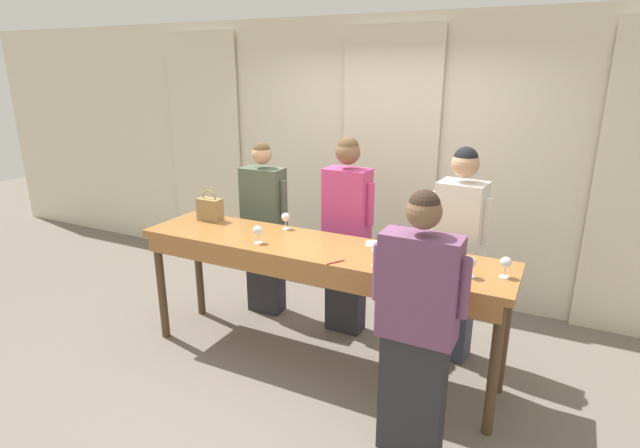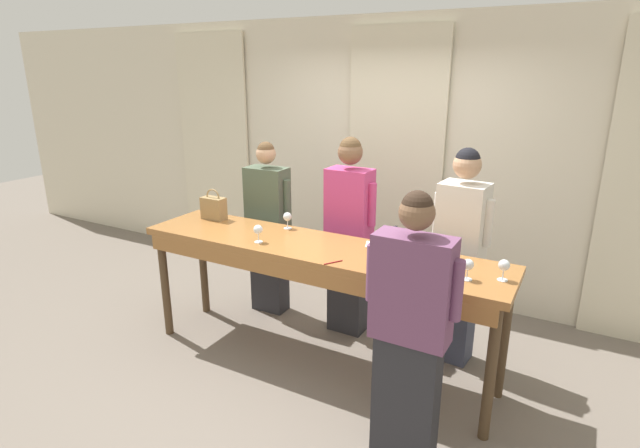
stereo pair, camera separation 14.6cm
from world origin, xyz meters
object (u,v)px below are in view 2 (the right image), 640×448
wine_glass_front_mid (258,230)px  wine_glass_center_mid (287,217)px  handbag (214,208)px  wine_glass_front_right (468,265)px  wine_glass_front_left (504,266)px  wine_bottle (394,256)px  wine_glass_center_left (375,253)px  wine_glass_center_right (447,261)px  guest_cream_sweater (459,255)px  tasting_bar (314,259)px  guest_pink_top (349,234)px  guest_olive_jacket (268,227)px  host_pouring (410,328)px

wine_glass_front_mid → wine_glass_center_mid: (0.01, 0.40, 0.00)m
handbag → wine_glass_front_right: handbag is taller
wine_glass_front_left → handbag: bearing=176.4°
wine_bottle → wine_glass_center_left: wine_bottle is taller
wine_glass_center_right → guest_cream_sweater: 0.72m
tasting_bar → wine_glass_center_right: (1.02, -0.07, 0.20)m
wine_bottle → wine_glass_center_left: 0.17m
wine_glass_center_left → guest_pink_top: guest_pink_top is taller
guest_olive_jacket → wine_glass_front_mid: bearing=-60.1°
wine_glass_front_mid → host_pouring: 1.48m
wine_glass_center_right → guest_pink_top: (-1.03, 0.69, -0.19)m
wine_glass_center_left → host_pouring: (0.42, -0.44, -0.24)m
tasting_bar → wine_glass_center_mid: size_ratio=20.97×
handbag → wine_glass_center_left: size_ratio=1.98×
wine_glass_center_left → wine_glass_center_mid: size_ratio=1.00×
wine_glass_front_left → wine_glass_center_right: (-0.34, -0.09, -0.00)m
wine_glass_center_mid → guest_pink_top: (0.40, 0.35, -0.19)m
handbag → guest_cream_sweater: (2.07, 0.44, -0.21)m
wine_glass_front_left → wine_glass_front_right: (-0.20, -0.10, -0.00)m
wine_glass_center_right → guest_pink_top: guest_pink_top is taller
wine_glass_front_right → wine_glass_center_mid: 1.60m
wine_glass_center_mid → guest_cream_sweater: size_ratio=0.08×
wine_glass_center_right → guest_pink_top: size_ratio=0.08×
tasting_bar → host_pouring: host_pouring is taller
wine_glass_front_right → guest_cream_sweater: guest_cream_sweater is taller
wine_glass_center_left → wine_glass_front_left: bearing=12.5°
wine_glass_front_right → guest_olive_jacket: 2.15m
wine_glass_center_left → guest_olive_jacket: (-1.41, 0.77, -0.26)m
wine_bottle → wine_glass_center_right: 0.34m
handbag → wine_glass_front_right: size_ratio=1.98×
wine_bottle → wine_glass_center_mid: bearing=157.3°
wine_glass_front_left → wine_glass_center_mid: (-1.77, 0.24, 0.00)m
handbag → guest_pink_top: 1.22m
wine_bottle → handbag: size_ratio=1.17×
tasting_bar → wine_glass_front_mid: size_ratio=20.97×
wine_glass_center_mid → guest_pink_top: size_ratio=0.08×
tasting_bar → host_pouring: 1.14m
wine_glass_front_right → wine_glass_front_mid: bearing=-177.9°
tasting_bar → wine_glass_center_mid: wine_glass_center_mid is taller
wine_glass_front_left → guest_pink_top: (-1.37, 0.59, -0.19)m
wine_glass_front_mid → guest_pink_top: 0.88m
tasting_bar → wine_bottle: bearing=-15.9°
guest_cream_sweater → tasting_bar: bearing=-146.8°
wine_glass_center_left → host_pouring: host_pouring is taller
wine_glass_front_left → wine_glass_center_right: same height
tasting_bar → wine_glass_front_mid: bearing=-162.4°
wine_glass_front_left → wine_bottle: bearing=-160.6°
wine_glass_front_mid → wine_bottle: bearing=-3.5°
wine_glass_center_left → host_pouring: 0.65m
handbag → wine_glass_front_left: bearing=-3.6°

